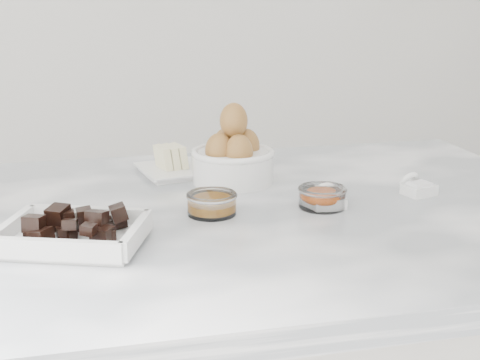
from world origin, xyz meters
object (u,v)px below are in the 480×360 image
Objects in this scene: chocolate_dish at (73,230)px; vanilla_spoon at (328,198)px; egg_bowl at (233,157)px; zest_bowl at (322,196)px; salt_spoon at (416,187)px; honey_bowl at (212,203)px; butter_plate at (176,165)px; sugar_ramekin at (212,168)px.

chocolate_dish is 3.55× the size of vanilla_spoon.
zest_bowl is at bearing -58.47° from egg_bowl.
chocolate_dish is 0.42m from vanilla_spoon.
zest_bowl is at bearing -170.21° from salt_spoon.
honey_bowl is 1.26× the size of vanilla_spoon.
egg_bowl is at bearing 66.93° from honey_bowl.
chocolate_dish is at bearing -119.45° from butter_plate.
butter_plate is at bearing 140.11° from egg_bowl.
butter_plate reaches higher than salt_spoon.
salt_spoon is (0.59, 0.11, -0.01)m from chocolate_dish.
honey_bowl is 0.20m from vanilla_spoon.
honey_bowl is at bearing -84.97° from butter_plate.
vanilla_spoon is (0.41, 0.09, -0.01)m from chocolate_dish.
chocolate_dish is 3.17× the size of sugar_ramekin.
butter_plate is 1.04× the size of egg_bowl.
butter_plate is 0.45m from salt_spoon.
butter_plate is 0.34m from vanilla_spoon.
chocolate_dish is 2.82× the size of honey_bowl.
butter_plate reaches higher than vanilla_spoon.
sugar_ramekin is at bearing -44.11° from butter_plate.
vanilla_spoon and salt_spoon have the same top height.
sugar_ramekin reaches higher than salt_spoon.
egg_bowl is (0.29, 0.26, 0.03)m from chocolate_dish.
zest_bowl is (0.15, -0.20, -0.00)m from sugar_ramekin.
sugar_ramekin reaches higher than vanilla_spoon.
honey_bowl is at bearing -100.77° from sugar_ramekin.
butter_plate is 0.13m from egg_bowl.
zest_bowl is (0.40, 0.08, -0.00)m from chocolate_dish.
chocolate_dish reaches higher than vanilla_spoon.
egg_bowl is (0.04, -0.02, 0.02)m from sugar_ramekin.
chocolate_dish reaches higher than sugar_ramekin.
chocolate_dish reaches higher than zest_bowl.
butter_plate is at bearing 135.89° from sugar_ramekin.
honey_bowl is 0.18m from zest_bowl.
chocolate_dish is at bearing -137.86° from egg_bowl.
egg_bowl is 2.16× the size of salt_spoon.
honey_bowl is at bearing 22.33° from chocolate_dish.
butter_plate is 2.25× the size of salt_spoon.
vanilla_spoon reaches higher than honey_bowl.
egg_bowl is 0.33m from salt_spoon.
chocolate_dish reaches higher than salt_spoon.
zest_bowl is 0.19m from salt_spoon.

